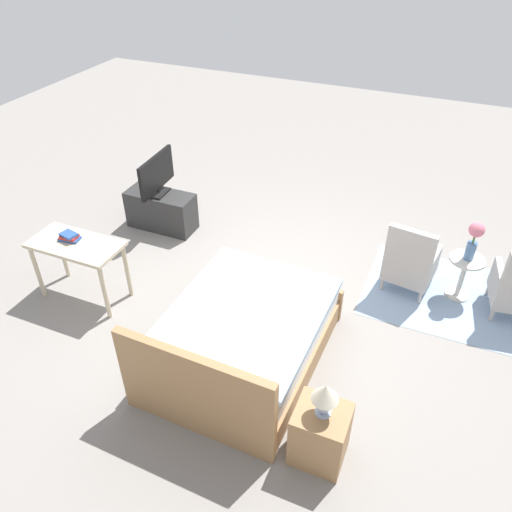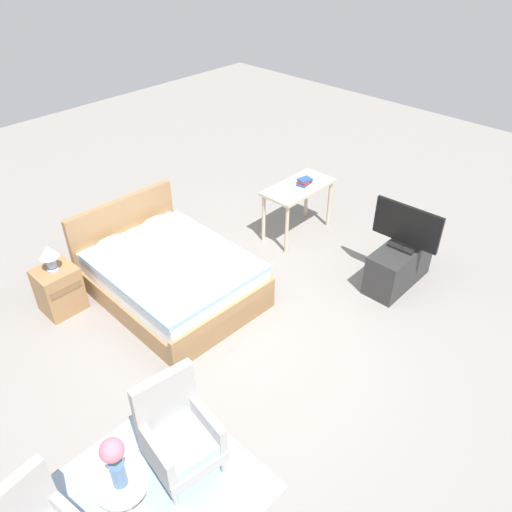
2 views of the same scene
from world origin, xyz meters
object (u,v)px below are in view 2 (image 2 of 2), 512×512
object	(u,v)px
side_table	(125,497)
nightstand	(59,290)
tv_flatscreen	(407,227)
table_lamp	(49,254)
tv_stand	(399,265)
bed	(169,275)
armchair_by_window_right	(179,434)
vanity_desk	(298,193)
flower_vase	(114,459)
book_stack	(305,182)

from	to	relation	value
side_table	nightstand	size ratio (longest dim) A/B	0.96
side_table	nightstand	bearing A→B (deg)	71.11
tv_flatscreen	table_lamp	bearing A→B (deg)	140.43
nightstand	tv_stand	xyz separation A→B (m)	(3.12, -2.58, -0.02)
bed	table_lamp	distance (m)	1.34
armchair_by_window_right	vanity_desk	world-z (taller)	armchair_by_window_right
flower_vase	nightstand	xyz separation A→B (m)	(0.91, 2.65, -0.55)
side_table	armchair_by_window_right	bearing A→B (deg)	10.16
bed	book_stack	world-z (taller)	bed
bed	book_stack	xyz separation A→B (m)	(2.21, -0.25, 0.50)
side_table	book_stack	xyz separation A→B (m)	(4.15, 1.69, 0.45)
flower_vase	nightstand	distance (m)	2.85
flower_vase	tv_flatscreen	distance (m)	4.03
armchair_by_window_right	book_stack	size ratio (longest dim) A/B	3.75
flower_vase	book_stack	xyz separation A→B (m)	(4.15, 1.69, -0.04)
table_lamp	bed	bearing A→B (deg)	-34.62
flower_vase	vanity_desk	bearing A→B (deg)	22.93
side_table	table_lamp	xyz separation A→B (m)	(0.91, 2.65, 0.44)
bed	book_stack	size ratio (longest dim) A/B	8.19
armchair_by_window_right	vanity_desk	bearing A→B (deg)	24.94
bed	flower_vase	size ratio (longest dim) A/B	4.21
nightstand	table_lamp	distance (m)	0.50
bed	side_table	bearing A→B (deg)	-135.06
book_stack	tv_stand	bearing A→B (deg)	-94.31
tv_stand	vanity_desk	distance (m)	1.69
tv_stand	flower_vase	bearing A→B (deg)	-179.04
side_table	vanity_desk	bearing A→B (deg)	22.93
tv_flatscreen	vanity_desk	size ratio (longest dim) A/B	0.79
flower_vase	table_lamp	size ratio (longest dim) A/B	1.45
armchair_by_window_right	nightstand	xyz separation A→B (m)	(0.31, 2.54, -0.10)
book_stack	table_lamp	bearing A→B (deg)	163.51
tv_stand	vanity_desk	size ratio (longest dim) A/B	0.92
book_stack	nightstand	bearing A→B (deg)	163.52
side_table	book_stack	world-z (taller)	book_stack
flower_vase	vanity_desk	size ratio (longest dim) A/B	0.46
table_lamp	nightstand	bearing A→B (deg)	-90.00
bed	armchair_by_window_right	xyz separation A→B (m)	(-1.34, -1.83, 0.08)
armchair_by_window_right	tv_stand	xyz separation A→B (m)	(3.43, -0.04, -0.11)
side_table	bed	bearing A→B (deg)	44.94
side_table	vanity_desk	xyz separation A→B (m)	(4.05, 1.72, 0.30)
flower_vase	book_stack	size ratio (longest dim) A/B	1.95
vanity_desk	book_stack	distance (m)	0.18
bed	flower_vase	xyz separation A→B (m)	(-1.94, -1.93, 0.54)
bed	nightstand	bearing A→B (deg)	145.41
nightstand	vanity_desk	size ratio (longest dim) A/B	0.54
bed	nightstand	xyz separation A→B (m)	(-1.03, 0.71, -0.02)
nightstand	tv_stand	world-z (taller)	nightstand
bed	tv_stand	size ratio (longest dim) A/B	2.09
bed	vanity_desk	xyz separation A→B (m)	(2.12, -0.22, 0.34)
table_lamp	tv_stand	size ratio (longest dim) A/B	0.34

